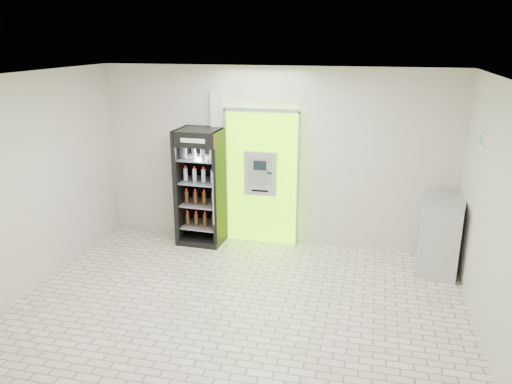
% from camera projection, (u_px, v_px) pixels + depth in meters
% --- Properties ---
extents(ground, '(6.00, 6.00, 0.00)m').
position_uv_depth(ground, '(236.00, 311.00, 6.54)').
color(ground, beige).
rests_on(ground, ground).
extents(room_shell, '(6.00, 6.00, 6.00)m').
position_uv_depth(room_shell, '(234.00, 176.00, 5.99)').
color(room_shell, beige).
rests_on(room_shell, ground).
extents(atm_assembly, '(1.30, 0.24, 2.33)m').
position_uv_depth(atm_assembly, '(262.00, 176.00, 8.47)').
color(atm_assembly, '#79E700').
rests_on(atm_assembly, ground).
extents(pillar, '(0.22, 0.11, 2.60)m').
position_uv_depth(pillar, '(219.00, 166.00, 8.64)').
color(pillar, silver).
rests_on(pillar, ground).
extents(beverage_cooler, '(0.78, 0.73, 1.99)m').
position_uv_depth(beverage_cooler, '(202.00, 189.00, 8.53)').
color(beverage_cooler, black).
rests_on(beverage_cooler, ground).
extents(steel_cabinet, '(0.74, 0.95, 1.14)m').
position_uv_depth(steel_cabinet, '(442.00, 235.00, 7.53)').
color(steel_cabinet, '#B2B4BA').
rests_on(steel_cabinet, ground).
extents(exit_sign, '(0.02, 0.22, 0.26)m').
position_uv_depth(exit_sign, '(482.00, 142.00, 6.54)').
color(exit_sign, white).
rests_on(exit_sign, room_shell).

